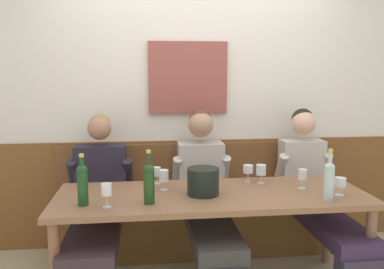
# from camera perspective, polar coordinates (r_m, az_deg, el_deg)

# --- Properties ---
(room_wall_back) EXTENTS (6.80, 0.12, 2.80)m
(room_wall_back) POSITION_cam_1_polar(r_m,az_deg,el_deg) (3.68, 0.48, 6.07)
(room_wall_back) COLOR silver
(room_wall_back) RESTS_ON ground
(wood_wainscot_panel) EXTENTS (6.80, 0.03, 0.96)m
(wood_wainscot_panel) POSITION_cam_1_polar(r_m,az_deg,el_deg) (3.79, 0.58, -8.01)
(wood_wainscot_panel) COLOR brown
(wood_wainscot_panel) RESTS_ON ground
(wall_bench) EXTENTS (2.49, 0.42, 0.94)m
(wall_bench) POSITION_cam_1_polar(r_m,az_deg,el_deg) (3.65, 1.01, -11.97)
(wall_bench) COLOR brown
(wall_bench) RESTS_ON ground
(dining_table) EXTENTS (2.19, 0.77, 0.73)m
(dining_table) POSITION_cam_1_polar(r_m,az_deg,el_deg) (2.91, 2.83, -9.78)
(dining_table) COLOR brown
(dining_table) RESTS_ON ground
(person_center_left_seat) EXTENTS (0.53, 1.21, 1.24)m
(person_center_left_seat) POSITION_cam_1_polar(r_m,az_deg,el_deg) (3.19, -13.27, -9.47)
(person_center_left_seat) COLOR #25243B
(person_center_left_seat) RESTS_ON ground
(person_center_right_seat) EXTENTS (0.49, 1.22, 1.26)m
(person_center_right_seat) POSITION_cam_1_polar(r_m,az_deg,el_deg) (3.23, 1.97, -8.17)
(person_center_right_seat) COLOR #2D2D30
(person_center_right_seat) RESTS_ON ground
(person_left_seat) EXTENTS (0.48, 1.22, 1.26)m
(person_left_seat) POSITION_cam_1_polar(r_m,az_deg,el_deg) (3.47, 17.14, -7.52)
(person_left_seat) COLOR #342E3E
(person_left_seat) RESTS_ON ground
(ice_bucket) EXTENTS (0.22, 0.22, 0.19)m
(ice_bucket) POSITION_cam_1_polar(r_m,az_deg,el_deg) (2.83, 1.58, -6.64)
(ice_bucket) COLOR black
(ice_bucket) RESTS_ON dining_table
(wine_bottle_clear_water) EXTENTS (0.07, 0.07, 0.34)m
(wine_bottle_clear_water) POSITION_cam_1_polar(r_m,az_deg,el_deg) (2.68, -15.20, -6.66)
(wine_bottle_clear_water) COLOR #19421E
(wine_bottle_clear_water) RESTS_ON dining_table
(wine_bottle_green_tall) EXTENTS (0.07, 0.07, 0.35)m
(wine_bottle_green_tall) POSITION_cam_1_polar(r_m,az_deg,el_deg) (2.64, -6.08, -6.64)
(wine_bottle_green_tall) COLOR #1D4019
(wine_bottle_green_tall) RESTS_ON dining_table
(wine_bottle_amber_mid) EXTENTS (0.07, 0.07, 0.35)m
(wine_bottle_amber_mid) POSITION_cam_1_polar(r_m,az_deg,el_deg) (2.85, 18.78, -5.99)
(wine_bottle_amber_mid) COLOR #ABC2BD
(wine_bottle_amber_mid) RESTS_ON dining_table
(wine_glass_left_end) EXTENTS (0.08, 0.08, 0.14)m
(wine_glass_left_end) POSITION_cam_1_polar(r_m,az_deg,el_deg) (3.15, 9.72, -5.08)
(wine_glass_left_end) COLOR silver
(wine_glass_left_end) RESTS_ON dining_table
(wine_glass_mid_right) EXTENTS (0.07, 0.07, 0.15)m
(wine_glass_mid_right) POSITION_cam_1_polar(r_m,az_deg,el_deg) (2.62, -11.97, -7.76)
(wine_glass_mid_right) COLOR silver
(wine_glass_mid_right) RESTS_ON dining_table
(wine_glass_by_bottle) EXTENTS (0.08, 0.08, 0.13)m
(wine_glass_by_bottle) POSITION_cam_1_polar(r_m,az_deg,el_deg) (3.18, 7.93, -4.96)
(wine_glass_by_bottle) COLOR silver
(wine_glass_by_bottle) RESTS_ON dining_table
(wine_glass_mid_left) EXTENTS (0.06, 0.06, 0.14)m
(wine_glass_mid_left) POSITION_cam_1_polar(r_m,az_deg,el_deg) (3.08, 15.33, -5.55)
(wine_glass_mid_left) COLOR silver
(wine_glass_mid_left) RESTS_ON dining_table
(wine_glass_center_front) EXTENTS (0.08, 0.08, 0.12)m
(wine_glass_center_front) POSITION_cam_1_polar(r_m,az_deg,el_deg) (3.00, 20.21, -6.45)
(wine_glass_center_front) COLOR silver
(wine_glass_center_front) RESTS_ON dining_table
(wine_glass_near_bucket) EXTENTS (0.06, 0.06, 0.13)m
(wine_glass_near_bucket) POSITION_cam_1_polar(r_m,az_deg,el_deg) (3.11, -4.98, -5.38)
(wine_glass_near_bucket) COLOR silver
(wine_glass_near_bucket) RESTS_ON dining_table
(wine_glass_center_rear) EXTENTS (0.07, 0.07, 0.15)m
(wine_glass_center_rear) POSITION_cam_1_polar(r_m,az_deg,el_deg) (2.94, -4.02, -5.98)
(wine_glass_center_rear) COLOR silver
(wine_glass_center_rear) RESTS_ON dining_table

